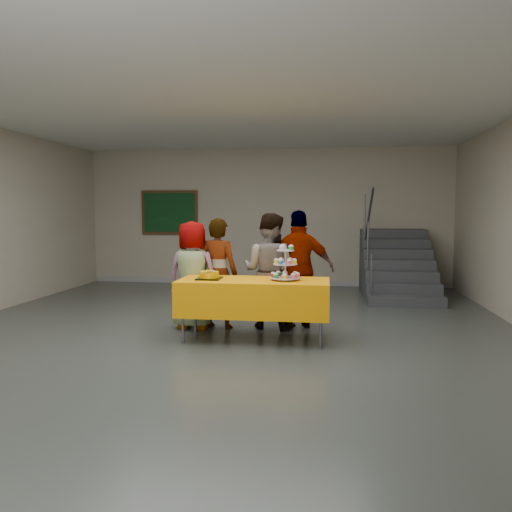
{
  "coord_description": "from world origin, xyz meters",
  "views": [
    {
      "loc": [
        1.32,
        -5.97,
        1.62
      ],
      "look_at": [
        0.43,
        0.37,
        1.05
      ],
      "focal_mm": 35.0,
      "sensor_mm": 36.0,
      "label": 1
    }
  ],
  "objects": [
    {
      "name": "room_shell",
      "position": [
        0.0,
        0.02,
        2.13
      ],
      "size": [
        10.0,
        10.04,
        3.02
      ],
      "color": "#4C514C",
      "rests_on": "ground"
    },
    {
      "name": "bake_table",
      "position": [
        0.43,
        0.17,
        0.56
      ],
      "size": [
        1.88,
        0.78,
        0.77
      ],
      "color": "#595960",
      "rests_on": "ground"
    },
    {
      "name": "cupcake_stand",
      "position": [
        0.83,
        0.17,
        0.93
      ],
      "size": [
        0.38,
        0.38,
        0.44
      ],
      "color": "silver",
      "rests_on": "bake_table"
    },
    {
      "name": "bear_cake",
      "position": [
        -0.13,
        0.13,
        0.83
      ],
      "size": [
        0.32,
        0.36,
        0.12
      ],
      "color": "black",
      "rests_on": "bake_table"
    },
    {
      "name": "schoolchild_a",
      "position": [
        -0.5,
        0.69,
        0.75
      ],
      "size": [
        0.79,
        0.58,
        1.49
      ],
      "primitive_type": "imported",
      "rotation": [
        0.0,
        0.0,
        2.99
      ],
      "color": "slate",
      "rests_on": "ground"
    },
    {
      "name": "schoolchild_b",
      "position": [
        -0.15,
        0.76,
        0.77
      ],
      "size": [
        0.62,
        0.46,
        1.54
      ],
      "primitive_type": "imported",
      "rotation": [
        0.0,
        0.0,
        2.96
      ],
      "color": "#5D5C66",
      "rests_on": "ground"
    },
    {
      "name": "schoolchild_c",
      "position": [
        0.55,
        0.87,
        0.8
      ],
      "size": [
        0.92,
        0.8,
        1.6
      ],
      "primitive_type": "imported",
      "rotation": [
        0.0,
        0.0,
        2.85
      ],
      "color": "slate",
      "rests_on": "ground"
    },
    {
      "name": "schoolchild_d",
      "position": [
        0.96,
        0.96,
        0.82
      ],
      "size": [
        1.01,
        0.54,
        1.64
      ],
      "primitive_type": "imported",
      "rotation": [
        0.0,
        0.0,
        3.29
      ],
      "color": "slate",
      "rests_on": "ground"
    },
    {
      "name": "staircase",
      "position": [
        2.7,
        4.13,
        0.49
      ],
      "size": [
        1.3,
        2.4,
        2.04
      ],
      "color": "#424447",
      "rests_on": "ground"
    },
    {
      "name": "noticeboard",
      "position": [
        -2.19,
        4.96,
        1.6
      ],
      "size": [
        1.3,
        0.05,
        1.0
      ],
      "color": "#472B16",
      "rests_on": "ground"
    }
  ]
}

